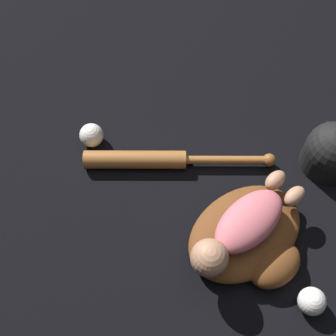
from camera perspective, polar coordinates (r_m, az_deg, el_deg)
ground_plane at (r=1.28m, az=7.76°, el=-10.53°), size 6.00×6.00×0.00m
baseball_glove at (r=1.26m, az=9.93°, el=-8.36°), size 0.40×0.36×0.08m
baby_figure at (r=1.19m, az=8.98°, el=-7.22°), size 0.36×0.26×0.09m
baseball_bat at (r=1.36m, az=-1.62°, el=1.00°), size 0.55×0.17×0.05m
baseball at (r=1.42m, az=-9.32°, el=3.96°), size 0.07×0.07×0.07m
baseball_spare at (r=1.25m, az=17.13°, el=-15.26°), size 0.07×0.07×0.07m
baseball_cap at (r=1.41m, az=19.34°, el=1.95°), size 0.23×0.22×0.16m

